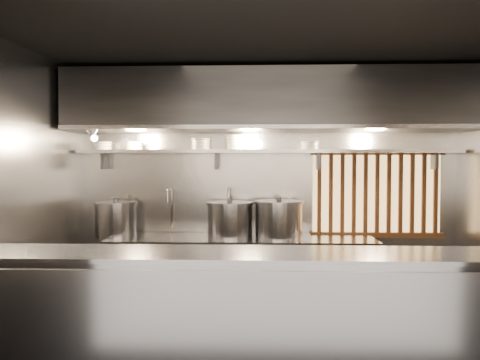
# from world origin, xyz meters

# --- Properties ---
(floor) EXTENTS (4.50, 4.50, 0.00)m
(floor) POSITION_xyz_m (0.00, 0.00, 0.00)
(floor) COLOR black
(floor) RESTS_ON ground
(ceiling) EXTENTS (4.50, 4.50, 0.00)m
(ceiling) POSITION_xyz_m (0.00, 0.00, 2.80)
(ceiling) COLOR black
(ceiling) RESTS_ON wall_back
(wall_back) EXTENTS (4.50, 0.00, 4.50)m
(wall_back) POSITION_xyz_m (0.00, 1.50, 1.40)
(wall_back) COLOR gray
(wall_back) RESTS_ON floor
(wall_left) EXTENTS (0.00, 3.00, 3.00)m
(wall_left) POSITION_xyz_m (-2.25, 0.00, 1.40)
(wall_left) COLOR gray
(wall_left) RESTS_ON floor
(serving_counter) EXTENTS (4.50, 0.56, 1.13)m
(serving_counter) POSITION_xyz_m (0.00, -0.96, 0.57)
(serving_counter) COLOR gray
(serving_counter) RESTS_ON floor
(cooking_bench) EXTENTS (3.00, 0.70, 0.90)m
(cooking_bench) POSITION_xyz_m (-0.30, 1.13, 0.45)
(cooking_bench) COLOR gray
(cooking_bench) RESTS_ON floor
(bowl_shelf) EXTENTS (4.40, 0.34, 0.04)m
(bowl_shelf) POSITION_xyz_m (0.00, 1.32, 1.88)
(bowl_shelf) COLOR gray
(bowl_shelf) RESTS_ON wall_back
(exhaust_hood) EXTENTS (4.40, 0.81, 0.65)m
(exhaust_hood) POSITION_xyz_m (0.00, 1.10, 2.42)
(exhaust_hood) COLOR #2D2D30
(exhaust_hood) RESTS_ON ceiling
(wood_screen) EXTENTS (1.56, 0.09, 1.04)m
(wood_screen) POSITION_xyz_m (1.30, 1.45, 1.38)
(wood_screen) COLOR #FFC472
(wood_screen) RESTS_ON wall_back
(faucet_left) EXTENTS (0.04, 0.30, 0.50)m
(faucet_left) POSITION_xyz_m (-1.15, 1.37, 1.31)
(faucet_left) COLOR silver
(faucet_left) RESTS_ON wall_back
(faucet_right) EXTENTS (0.04, 0.30, 0.50)m
(faucet_right) POSITION_xyz_m (-0.45, 1.37, 1.31)
(faucet_right) COLOR silver
(faucet_right) RESTS_ON wall_back
(heat_lamp) EXTENTS (0.25, 0.35, 0.20)m
(heat_lamp) POSITION_xyz_m (-1.90, 0.85, 2.07)
(heat_lamp) COLOR gray
(heat_lamp) RESTS_ON exhaust_hood
(pendant_bulb) EXTENTS (0.09, 0.09, 0.19)m
(pendant_bulb) POSITION_xyz_m (-0.10, 1.20, 1.96)
(pendant_bulb) COLOR #2D2D30
(pendant_bulb) RESTS_ON exhaust_hood
(stock_pot_left) EXTENTS (0.64, 0.64, 0.44)m
(stock_pot_left) POSITION_xyz_m (-1.75, 1.17, 1.10)
(stock_pot_left) COLOR gray
(stock_pot_left) RESTS_ON cooking_bench
(stock_pot_mid) EXTENTS (0.64, 0.64, 0.44)m
(stock_pot_mid) POSITION_xyz_m (-0.43, 1.18, 1.10)
(stock_pot_mid) COLOR gray
(stock_pot_mid) RESTS_ON cooking_bench
(stock_pot_right) EXTENTS (0.69, 0.69, 0.46)m
(stock_pot_right) POSITION_xyz_m (0.13, 1.14, 1.11)
(stock_pot_right) COLOR gray
(stock_pot_right) RESTS_ON cooking_bench
(bowl_stack_0) EXTENTS (0.22, 0.22, 0.09)m
(bowl_stack_0) POSITION_xyz_m (-1.95, 1.32, 1.95)
(bowl_stack_0) COLOR white
(bowl_stack_0) RESTS_ON bowl_shelf
(bowl_stack_1) EXTENTS (0.21, 0.21, 0.09)m
(bowl_stack_1) POSITION_xyz_m (-1.57, 1.32, 1.95)
(bowl_stack_1) COLOR white
(bowl_stack_1) RESTS_ON bowl_shelf
(bowl_stack_2) EXTENTS (0.22, 0.22, 0.13)m
(bowl_stack_2) POSITION_xyz_m (-0.78, 1.32, 1.97)
(bowl_stack_2) COLOR white
(bowl_stack_2) RESTS_ON bowl_shelf
(bowl_stack_3) EXTENTS (0.23, 0.23, 0.17)m
(bowl_stack_3) POSITION_xyz_m (-0.38, 1.32, 1.98)
(bowl_stack_3) COLOR white
(bowl_stack_3) RESTS_ON bowl_shelf
(bowl_stack_4) EXTENTS (0.22, 0.22, 0.09)m
(bowl_stack_4) POSITION_xyz_m (0.49, 1.32, 1.95)
(bowl_stack_4) COLOR white
(bowl_stack_4) RESTS_ON bowl_shelf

